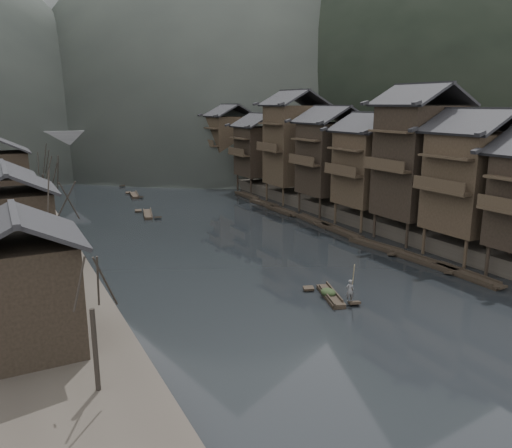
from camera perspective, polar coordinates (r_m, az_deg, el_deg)
water at (r=40.46m, az=5.69°, el=-6.63°), size 300.00×300.00×0.00m
right_bank at (r=91.88m, az=10.40°, el=5.19°), size 40.00×200.00×1.80m
stilt_houses at (r=63.99m, az=9.42°, el=8.85°), size 9.00×67.60×16.18m
left_houses at (r=52.43m, az=-26.66°, el=3.05°), size 8.10×53.20×8.73m
bare_trees at (r=43.87m, az=-21.93°, el=2.96°), size 3.96×44.24×7.91m
moored_sampans at (r=58.48m, az=7.83°, el=-0.13°), size 2.70×48.06×0.47m
midriver_boats at (r=85.58m, az=-14.34°, el=3.91°), size 7.61×45.80×0.45m
stone_bridge at (r=106.13m, az=-16.21°, el=8.26°), size 40.00×6.00×9.00m
hero_sampan at (r=37.46m, az=8.52°, el=-8.07°), size 2.27×4.66×0.43m
cargo_heap at (r=37.38m, az=8.28°, el=-7.23°), size 1.02×1.34×0.61m
boatman at (r=36.25m, az=10.68°, el=-7.14°), size 0.69×0.55×1.64m
bamboo_pole at (r=35.48m, az=11.14°, el=-2.82°), size 1.35×1.92×3.99m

